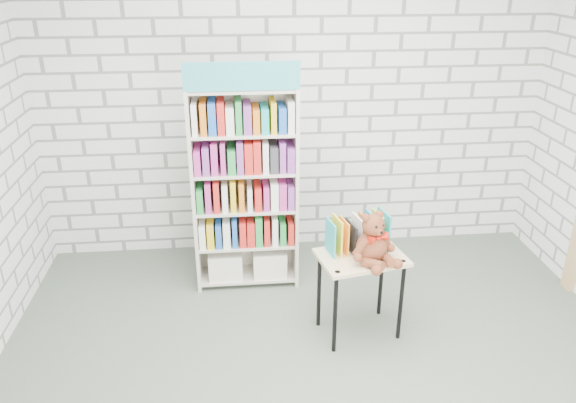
{
  "coord_description": "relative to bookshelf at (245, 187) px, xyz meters",
  "views": [
    {
      "loc": [
        -0.54,
        -2.86,
        2.59
      ],
      "look_at": [
        -0.16,
        0.95,
        0.91
      ],
      "focal_mm": 35.0,
      "sensor_mm": 36.0,
      "label": 1
    }
  ],
  "objects": [
    {
      "name": "bookshelf",
      "position": [
        0.0,
        0.0,
        0.0
      ],
      "size": [
        0.85,
        0.33,
        1.9
      ],
      "color": "beige",
      "rests_on": "ground"
    },
    {
      "name": "table_books",
      "position": [
        0.77,
        -0.72,
        -0.1
      ],
      "size": [
        0.45,
        0.26,
        0.25
      ],
      "color": "teal",
      "rests_on": "display_table"
    },
    {
      "name": "teddy_bear",
      "position": [
        0.85,
        -0.9,
        -0.08
      ],
      "size": [
        0.34,
        0.33,
        0.36
      ],
      "color": "brown",
      "rests_on": "display_table"
    },
    {
      "name": "room_shell",
      "position": [
        0.47,
        -1.36,
        0.92
      ],
      "size": [
        4.52,
        4.02,
        2.81
      ],
      "color": "silver",
      "rests_on": "ground"
    },
    {
      "name": "display_table",
      "position": [
        0.79,
        -0.82,
        -0.31
      ],
      "size": [
        0.67,
        0.53,
        0.65
      ],
      "color": "#D3B47E",
      "rests_on": "ground"
    },
    {
      "name": "ground",
      "position": [
        0.47,
        -1.36,
        -0.87
      ],
      "size": [
        4.5,
        4.5,
        0.0
      ],
      "primitive_type": "plane",
      "color": "#4C584A",
      "rests_on": "ground"
    }
  ]
}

